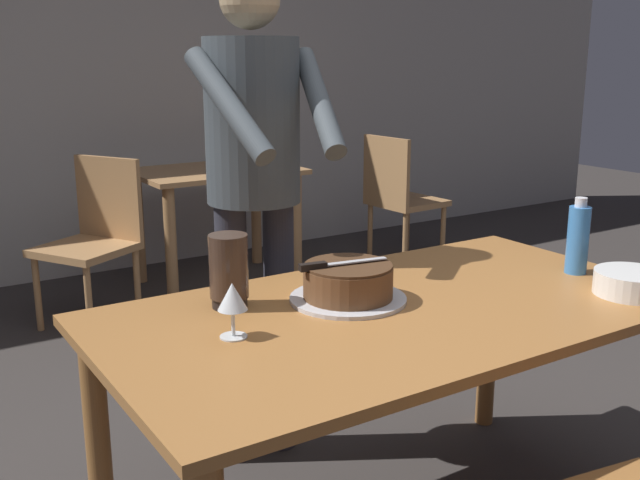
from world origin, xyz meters
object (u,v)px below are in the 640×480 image
at_px(cake_knife, 325,265).
at_px(person_cutting_cake, 254,166).
at_px(background_table, 216,194).
at_px(background_chair_0, 399,195).
at_px(wine_glass_near, 232,299).
at_px(background_chair_2, 94,235).
at_px(plate_stack, 632,283).
at_px(main_dining_table, 397,340).
at_px(hurricane_lamp, 229,270).
at_px(water_bottle, 578,239).
at_px(cake_on_platter, 348,284).

bearing_deg(cake_knife, person_cutting_cake, 83.34).
distance_m(background_table, background_chair_0, 1.29).
bearing_deg(background_table, wine_glass_near, -114.02).
relative_size(wine_glass_near, person_cutting_cake, 0.08).
relative_size(cake_knife, background_chair_2, 0.30).
xyz_separation_m(wine_glass_near, background_chair_0, (2.44, 2.38, -0.36)).
bearing_deg(person_cutting_cake, plate_stack, -51.85).
relative_size(main_dining_table, cake_knife, 6.25).
distance_m(wine_glass_near, background_table, 2.92).
bearing_deg(background_table, hurricane_lamp, -114.04).
distance_m(main_dining_table, background_chair_2, 2.40).
xyz_separation_m(cake_knife, background_chair_0, (2.11, 2.29, -0.37)).
xyz_separation_m(wine_glass_near, hurricane_lamp, (0.10, 0.22, 0.00)).
relative_size(plate_stack, wine_glass_near, 1.53).
bearing_deg(background_chair_0, water_bottle, -116.83).
bearing_deg(background_chair_2, background_table, 19.52).
bearing_deg(plate_stack, hurricane_lamp, 152.73).
xyz_separation_m(water_bottle, background_chair_0, (1.25, 2.47, -0.37)).
bearing_deg(plate_stack, water_bottle, 79.63).
bearing_deg(water_bottle, cake_knife, 168.09).
bearing_deg(plate_stack, person_cutting_cake, 128.15).
xyz_separation_m(plate_stack, wine_glass_near, (-1.15, 0.33, 0.07)).
relative_size(cake_on_platter, background_table, 0.34).
bearing_deg(water_bottle, main_dining_table, 175.76).
bearing_deg(plate_stack, wine_glass_near, 164.08).
height_order(main_dining_table, background_chair_0, background_chair_0).
bearing_deg(wine_glass_near, cake_knife, 15.04).
height_order(cake_on_platter, plate_stack, cake_on_platter).
distance_m(cake_on_platter, background_chair_0, 3.09).
bearing_deg(plate_stack, background_chair_0, 64.48).
bearing_deg(background_chair_2, cake_on_platter, -87.64).
bearing_deg(person_cutting_cake, background_chair_2, 92.85).
bearing_deg(wine_glass_near, person_cutting_cake, 57.62).
bearing_deg(water_bottle, background_table, 90.24).
xyz_separation_m(cake_on_platter, background_table, (0.78, 2.58, -0.22)).
relative_size(main_dining_table, person_cutting_cake, 0.98).
relative_size(water_bottle, background_chair_2, 0.28).
relative_size(main_dining_table, water_bottle, 6.75).
bearing_deg(main_dining_table, background_chair_0, 51.20).
distance_m(plate_stack, person_cutting_cake, 1.25).
bearing_deg(water_bottle, person_cutting_cake, 137.86).
distance_m(hurricane_lamp, background_table, 2.68).
relative_size(hurricane_lamp, person_cutting_cake, 0.12).
height_order(cake_knife, wine_glass_near, wine_glass_near).
xyz_separation_m(plate_stack, hurricane_lamp, (-1.06, 0.54, 0.07)).
xyz_separation_m(cake_knife, person_cutting_cake, (0.06, 0.54, 0.21)).
distance_m(cake_knife, person_cutting_cake, 0.58).
height_order(plate_stack, wine_glass_near, wine_glass_near).
relative_size(cake_on_platter, wine_glass_near, 2.36).
relative_size(main_dining_table, wine_glass_near, 11.72).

